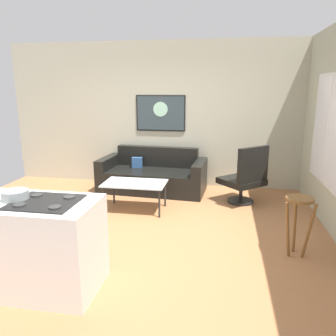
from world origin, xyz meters
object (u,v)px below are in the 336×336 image
at_px(wall_painting, 161,113).
at_px(coffee_table, 135,185).
at_px(mixing_bowl, 15,195).
at_px(couch, 153,176).
at_px(bar_stool, 299,212).
at_px(armchair, 246,177).

bearing_deg(wall_painting, coffee_table, -94.35).
height_order(coffee_table, mixing_bowl, mixing_bowl).
distance_m(couch, bar_stool, 3.12).
relative_size(couch, armchair, 2.03).
bearing_deg(couch, armchair, -16.21).
relative_size(mixing_bowl, wall_painting, 0.25).
distance_m(coffee_table, bar_stool, 2.51).
distance_m(mixing_bowl, wall_painting, 3.83).
xyz_separation_m(coffee_table, armchair, (1.75, 0.60, 0.04)).
bearing_deg(wall_painting, couch, -97.99).
bearing_deg(coffee_table, mixing_bowl, -104.31).
relative_size(couch, bar_stool, 2.86).
xyz_separation_m(bar_stool, mixing_bowl, (-2.80, -1.07, 0.39)).
relative_size(armchair, bar_stool, 1.41).
bearing_deg(bar_stool, couch, 134.83).
xyz_separation_m(couch, mixing_bowl, (-0.61, -3.28, 0.66)).
distance_m(coffee_table, mixing_bowl, 2.31).
xyz_separation_m(mixing_bowl, wall_painting, (0.67, 3.74, 0.51)).
bearing_deg(bar_stool, armchair, 106.15).
relative_size(armchair, mixing_bowl, 4.04).
distance_m(armchair, mixing_bowl, 3.64).
relative_size(couch, wall_painting, 2.08).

